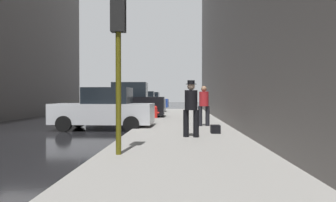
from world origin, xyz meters
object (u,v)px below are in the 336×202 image
Objects in this scene: parked_black_suv at (128,102)px; pedestrian_in_red_jacket at (204,104)px; parked_blue_sedan at (148,101)px; fire_hydrant at (156,112)px; parked_silver_sedan at (104,110)px; traffic_light at (118,36)px; duffel_bag at (215,129)px; parked_gray_coupe at (141,103)px; pedestrian_with_fedora at (191,106)px.

pedestrian_in_red_jacket is (4.24, -5.98, 0.07)m from parked_black_suv.
parked_blue_sedan is 6.03× the size of fire_hydrant.
parked_blue_sedan is at bearing 90.00° from parked_silver_sedan.
traffic_light is 5.49m from duffel_bag.
parked_gray_coupe is 16.81m from pedestrian_with_fedora.
parked_black_suv is 13.07m from traffic_light.
parked_silver_sedan is at bearing -90.00° from parked_black_suv.
parked_silver_sedan is 6.21m from parked_black_suv.
traffic_light is (1.85, -6.61, 1.91)m from parked_silver_sedan.
parked_silver_sedan is at bearing 135.26° from pedestrian_with_fedora.
parked_silver_sedan is 0.92× the size of parked_black_suv.
fire_hydrant is at bearing 116.40° from pedestrian_in_red_jacket.
parked_gray_coupe is 19.69m from traffic_light.
pedestrian_with_fedora reaches higher than parked_gray_coupe.
parked_black_suv is 10.53× the size of duffel_bag.
fire_hydrant is 0.40× the size of pedestrian_with_fedora.
parked_black_suv is 6.58× the size of fire_hydrant.
pedestrian_in_red_jacket reaches higher than parked_blue_sedan.
parked_black_suv is at bearing -90.00° from parked_gray_coupe.
duffel_bag is at bearing -70.82° from fire_hydrant.
pedestrian_in_red_jacket reaches higher than parked_gray_coupe.
parked_silver_sedan is 7.13m from traffic_light.
parked_black_suv is at bearing 117.16° from duffel_bag.
parked_blue_sedan reaches higher than duffel_bag.
traffic_light is (1.85, -25.73, 1.91)m from parked_blue_sedan.
parked_gray_coupe is 1.18× the size of traffic_light.
fire_hydrant is (1.80, -13.99, -0.35)m from parked_blue_sedan.
pedestrian_in_red_jacket is 3.89× the size of duffel_bag.
pedestrian_with_fedora is (3.56, -22.65, 0.29)m from parked_blue_sedan.
parked_silver_sedan is 1.00× the size of parked_gray_coupe.
traffic_light reaches higher than parked_black_suv.
duffel_bag is (4.44, -2.44, -0.56)m from parked_silver_sedan.
pedestrian_with_fedora is at bearing -77.77° from parked_gray_coupe.
parked_silver_sedan is at bearing -90.00° from parked_blue_sedan.
traffic_light is at bearing -74.34° from parked_silver_sedan.
traffic_light is 3.88m from pedestrian_with_fedora.
parked_silver_sedan is at bearing 105.66° from traffic_light.
parked_blue_sedan reaches higher than fire_hydrant.
parked_black_suv is 12.91m from parked_blue_sedan.
parked_gray_coupe is 6.04× the size of fire_hydrant.
parked_blue_sedan is 22.02m from duffel_bag.
pedestrian_in_red_jacket is (2.39, 6.84, -1.65)m from traffic_light.
fire_hydrant is (1.80, 5.13, -0.35)m from parked_silver_sedan.
parked_gray_coupe is at bearing 95.43° from traffic_light.
traffic_light is at bearing -109.22° from pedestrian_in_red_jacket.
fire_hydrant is at bearing 101.47° from pedestrian_with_fedora.
parked_blue_sedan is at bearing 90.00° from parked_black_suv.
fire_hydrant is at bearing -30.82° from parked_black_suv.
parked_gray_coupe is 6.22m from parked_blue_sedan.
duffel_bag is at bearing 51.10° from pedestrian_with_fedora.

